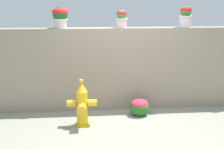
# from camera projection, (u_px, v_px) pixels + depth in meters

# --- Properties ---
(ground_plane) EXTENTS (24.00, 24.00, 0.00)m
(ground_plane) POSITION_uv_depth(u_px,v_px,m) (131.00, 129.00, 5.23)
(ground_plane) COLOR gray
(stone_wall) EXTENTS (5.88, 0.32, 1.72)m
(stone_wall) POSITION_uv_depth(u_px,v_px,m) (124.00, 68.00, 6.15)
(stone_wall) COLOR gray
(stone_wall) RESTS_ON ground
(potted_plant_1) EXTENTS (0.32, 0.32, 0.42)m
(potted_plant_1) POSITION_uv_depth(u_px,v_px,m) (60.00, 15.00, 5.80)
(potted_plant_1) COLOR beige
(potted_plant_1) RESTS_ON stone_wall
(potted_plant_2) EXTENTS (0.25, 0.25, 0.36)m
(potted_plant_2) POSITION_uv_depth(u_px,v_px,m) (122.00, 18.00, 5.90)
(potted_plant_2) COLOR beige
(potted_plant_2) RESTS_ON stone_wall
(potted_plant_3) EXTENTS (0.28, 0.28, 0.43)m
(potted_plant_3) POSITION_uv_depth(u_px,v_px,m) (186.00, 15.00, 6.00)
(potted_plant_3) COLOR silver
(potted_plant_3) RESTS_ON stone_wall
(fire_hydrant) EXTENTS (0.55, 0.43, 0.88)m
(fire_hydrant) POSITION_uv_depth(u_px,v_px,m) (82.00, 105.00, 5.31)
(fire_hydrant) COLOR yellow
(fire_hydrant) RESTS_ON ground
(flower_bush_left) EXTENTS (0.39, 0.36, 0.35)m
(flower_bush_left) POSITION_uv_depth(u_px,v_px,m) (139.00, 107.00, 5.85)
(flower_bush_left) COLOR #2C6727
(flower_bush_left) RESTS_ON ground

